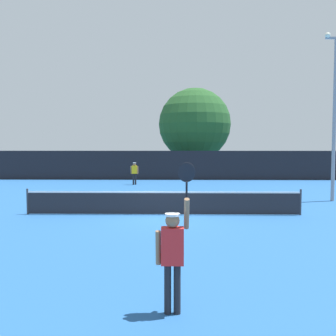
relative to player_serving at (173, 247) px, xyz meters
name	(u,v)px	position (x,y,z in m)	size (l,w,h in m)	color
ground_plane	(163,215)	(-0.46, 9.12, -1.14)	(120.00, 120.00, 0.00)	#235693
tennis_net	(163,202)	(-0.46, 9.12, -0.63)	(11.39, 0.08, 1.07)	#232328
perimeter_fence	(169,165)	(-0.46, 25.14, 0.08)	(29.31, 0.12, 2.43)	black
player_serving	(173,247)	(0.00, 0.00, 0.00)	(0.68, 0.40, 2.57)	red
player_receiving	(134,171)	(-2.94, 21.03, -0.15)	(0.57, 0.24, 1.63)	yellow
tennis_ball	(160,209)	(-0.62, 10.22, -1.11)	(0.07, 0.07, 0.07)	#CCE033
light_pole	(335,107)	(8.18, 13.13, 3.71)	(1.18, 0.28, 8.56)	gray
large_tree	(195,124)	(1.94, 30.08, 3.78)	(6.94, 6.94, 8.40)	brown
parked_car_near	(275,167)	(10.00, 30.92, -0.36)	(2.36, 4.39, 1.69)	red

